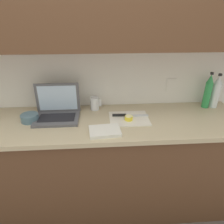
% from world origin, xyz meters
% --- Properties ---
extents(ground_plane, '(12.00, 12.00, 0.00)m').
position_xyz_m(ground_plane, '(0.00, 0.00, 0.00)').
color(ground_plane, '#564C47').
rests_on(ground_plane, ground).
extents(wall_back, '(5.20, 0.38, 2.60)m').
position_xyz_m(wall_back, '(0.00, 0.23, 1.56)').
color(wall_back, white).
rests_on(wall_back, ground_plane).
extents(counter_unit, '(2.50, 0.61, 0.90)m').
position_xyz_m(counter_unit, '(-0.02, 0.00, 0.46)').
color(counter_unit, brown).
rests_on(counter_unit, ground_plane).
extents(laptop, '(0.36, 0.25, 0.27)m').
position_xyz_m(laptop, '(-0.26, 0.09, 0.96)').
color(laptop, '#515156').
rests_on(laptop, counter_unit).
extents(cutting_board, '(0.31, 0.26, 0.01)m').
position_xyz_m(cutting_board, '(0.31, 0.01, 0.91)').
color(cutting_board, silver).
rests_on(cutting_board, counter_unit).
extents(knife, '(0.30, 0.04, 0.02)m').
position_xyz_m(knife, '(0.28, 0.05, 0.92)').
color(knife, silver).
rests_on(knife, cutting_board).
extents(lemon_half_cut, '(0.06, 0.06, 0.03)m').
position_xyz_m(lemon_half_cut, '(0.30, -0.02, 0.93)').
color(lemon_half_cut, yellow).
rests_on(lemon_half_cut, cutting_board).
extents(bottle_green_soda, '(0.06, 0.06, 0.32)m').
position_xyz_m(bottle_green_soda, '(1.03, 0.19, 1.05)').
color(bottle_green_soda, '#2D934C').
rests_on(bottle_green_soda, counter_unit).
extents(bottle_oil_tall, '(0.07, 0.07, 0.31)m').
position_xyz_m(bottle_oil_tall, '(1.11, 0.19, 1.04)').
color(bottle_oil_tall, silver).
rests_on(bottle_oil_tall, counter_unit).
extents(measuring_cup, '(0.10, 0.08, 0.11)m').
position_xyz_m(measuring_cup, '(0.04, 0.22, 0.96)').
color(measuring_cup, silver).
rests_on(measuring_cup, counter_unit).
extents(bowl_white, '(0.13, 0.13, 0.06)m').
position_xyz_m(bowl_white, '(-0.47, 0.03, 0.93)').
color(bowl_white, slate).
rests_on(bowl_white, counter_unit).
extents(dish_towel, '(0.23, 0.18, 0.02)m').
position_xyz_m(dish_towel, '(0.11, -0.18, 0.91)').
color(dish_towel, silver).
rests_on(dish_towel, counter_unit).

